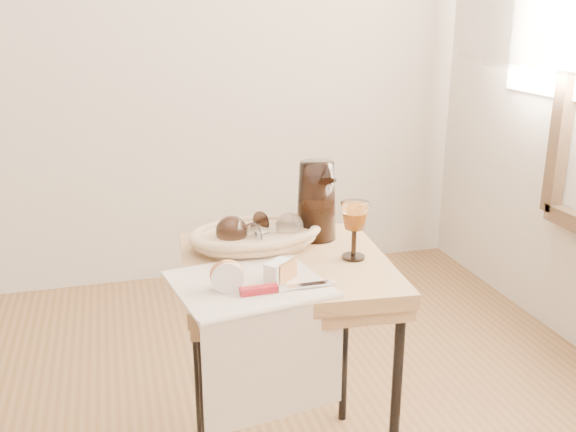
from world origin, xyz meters
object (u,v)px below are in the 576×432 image
object	(u,v)px
side_table	(286,374)
pitcher	(316,200)
goblet_lying_a	(245,227)
apple_half	(227,274)
bread_basket	(256,238)
table_knife	(285,287)
wine_goblet	(354,230)
tea_towel	(248,283)
goblet_lying_b	(275,230)

from	to	relation	value
side_table	pitcher	world-z (taller)	pitcher
goblet_lying_a	apple_half	distance (m)	0.28
bread_basket	table_knife	distance (m)	0.29
wine_goblet	table_knife	xyz separation A→B (m)	(-0.22, -0.15, -0.06)
side_table	goblet_lying_a	bearing A→B (deg)	121.85
goblet_lying_a	apple_half	size ratio (longest dim) A/B	1.76
pitcher	wine_goblet	bearing A→B (deg)	-60.96
tea_towel	goblet_lying_a	distance (m)	0.25
apple_half	table_knife	distance (m)	0.13
goblet_lying_a	table_knife	size ratio (longest dim) A/B	0.62
side_table	wine_goblet	world-z (taller)	wine_goblet
apple_half	table_knife	bearing A→B (deg)	-11.75
goblet_lying_b	side_table	bearing A→B (deg)	-107.96
apple_half	bread_basket	bearing A→B (deg)	70.91
bread_basket	goblet_lying_b	distance (m)	0.05
apple_half	wine_goblet	bearing A→B (deg)	24.92
goblet_lying_b	table_knife	size ratio (longest dim) A/B	0.57
tea_towel	side_table	bearing A→B (deg)	34.50
goblet_lying_a	goblet_lying_b	size ratio (longest dim) A/B	1.09
goblet_lying_b	pitcher	xyz separation A→B (m)	(0.12, 0.05, 0.05)
pitcher	goblet_lying_a	bearing A→B (deg)	-161.33
goblet_lying_a	pitcher	bearing A→B (deg)	151.76
apple_half	goblet_lying_a	bearing A→B (deg)	77.15
wine_goblet	table_knife	distance (m)	0.27
goblet_lying_b	apple_half	size ratio (longest dim) A/B	1.62
goblet_lying_a	apple_half	world-z (taller)	goblet_lying_a
tea_towel	pitcher	distance (m)	0.36
tea_towel	bread_basket	distance (m)	0.24
tea_towel	table_knife	size ratio (longest dim) A/B	1.51
bread_basket	wine_goblet	world-z (taller)	wine_goblet
goblet_lying_a	goblet_lying_b	bearing A→B (deg)	124.15
goblet_lying_b	table_knife	world-z (taller)	goblet_lying_b
side_table	bread_basket	world-z (taller)	bread_basket
goblet_lying_b	wine_goblet	world-z (taller)	wine_goblet
table_knife	goblet_lying_b	bearing A→B (deg)	78.59
apple_half	table_knife	world-z (taller)	apple_half
side_table	wine_goblet	xyz separation A→B (m)	(0.16, -0.03, 0.39)
goblet_lying_b	apple_half	distance (m)	0.28
table_knife	pitcher	bearing A→B (deg)	60.03
apple_half	table_knife	xyz separation A→B (m)	(0.12, -0.04, -0.03)
tea_towel	goblet_lying_b	bearing A→B (deg)	51.01
side_table	goblet_lying_b	size ratio (longest dim) A/B	5.26
bread_basket	pitcher	size ratio (longest dim) A/B	1.24
tea_towel	table_knife	world-z (taller)	table_knife
side_table	wine_goblet	distance (m)	0.42
tea_towel	table_knife	bearing A→B (deg)	-53.41
pitcher	wine_goblet	distance (m)	0.18
side_table	goblet_lying_b	xyz separation A→B (m)	(-0.00, 0.09, 0.37)
tea_towel	pitcher	xyz separation A→B (m)	(0.24, 0.25, 0.10)
side_table	goblet_lying_b	distance (m)	0.38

